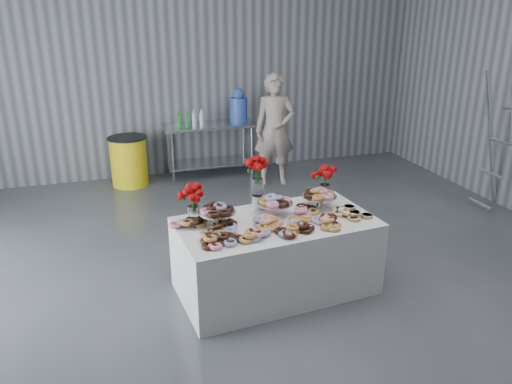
# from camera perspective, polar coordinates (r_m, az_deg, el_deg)

# --- Properties ---
(ground) EXTENTS (9.00, 9.00, 0.00)m
(ground) POSITION_cam_1_polar(r_m,az_deg,el_deg) (4.79, 2.38, -13.83)
(ground) COLOR #3C3F44
(ground) RESTS_ON ground
(room_walls) EXTENTS (8.04, 9.04, 4.02)m
(room_walls) POSITION_cam_1_polar(r_m,az_deg,el_deg) (3.93, -1.37, 19.60)
(room_walls) COLOR gray
(room_walls) RESTS_ON ground
(display_table) EXTENTS (1.98, 1.16, 0.75)m
(display_table) POSITION_cam_1_polar(r_m,az_deg,el_deg) (4.99, 2.28, -7.27)
(display_table) COLOR white
(display_table) RESTS_ON ground
(prep_table) EXTENTS (1.50, 0.60, 0.90)m
(prep_table) POSITION_cam_1_polar(r_m,az_deg,el_deg) (8.25, -5.31, 5.85)
(prep_table) COLOR silver
(prep_table) RESTS_ON ground
(donut_mounds) EXTENTS (1.87, 0.96, 0.09)m
(donut_mounds) POSITION_cam_1_polar(r_m,az_deg,el_deg) (4.77, 2.56, -3.08)
(donut_mounds) COLOR #CA8B4A
(donut_mounds) RESTS_ON display_table
(cake_stand_left) EXTENTS (0.36, 0.36, 0.17)m
(cake_stand_left) POSITION_cam_1_polar(r_m,az_deg,el_deg) (4.72, -4.48, -2.14)
(cake_stand_left) COLOR silver
(cake_stand_left) RESTS_ON display_table
(cake_stand_mid) EXTENTS (0.36, 0.36, 0.17)m
(cake_stand_mid) POSITION_cam_1_polar(r_m,az_deg,el_deg) (4.92, 2.17, -1.10)
(cake_stand_mid) COLOR silver
(cake_stand_mid) RESTS_ON display_table
(cake_stand_right) EXTENTS (0.36, 0.36, 0.17)m
(cake_stand_right) POSITION_cam_1_polar(r_m,az_deg,el_deg) (5.14, 7.24, -0.30)
(cake_stand_right) COLOR silver
(cake_stand_right) RESTS_ON display_table
(danish_pile) EXTENTS (0.48, 0.48, 0.11)m
(danish_pile) POSITION_cam_1_polar(r_m,az_deg,el_deg) (5.03, 10.86, -2.01)
(danish_pile) COLOR white
(danish_pile) RESTS_ON display_table
(bouquet_left) EXTENTS (0.26, 0.26, 0.42)m
(bouquet_left) POSITION_cam_1_polar(r_m,az_deg,el_deg) (4.70, -7.23, -0.29)
(bouquet_left) COLOR white
(bouquet_left) RESTS_ON display_table
(bouquet_right) EXTENTS (0.26, 0.26, 0.42)m
(bouquet_right) POSITION_cam_1_polar(r_m,az_deg,el_deg) (5.28, 7.94, 2.05)
(bouquet_right) COLOR white
(bouquet_right) RESTS_ON display_table
(bouquet_center) EXTENTS (0.26, 0.26, 0.57)m
(bouquet_center) POSITION_cam_1_polar(r_m,az_deg,el_deg) (4.97, 0.19, 2.08)
(bouquet_center) COLOR silver
(bouquet_center) RESTS_ON display_table
(water_jug) EXTENTS (0.28, 0.28, 0.55)m
(water_jug) POSITION_cam_1_polar(r_m,az_deg,el_deg) (8.25, -2.00, 9.70)
(water_jug) COLOR #426DE3
(water_jug) RESTS_ON prep_table
(drink_bottles) EXTENTS (0.54, 0.08, 0.27)m
(drink_bottles) POSITION_cam_1_polar(r_m,az_deg,el_deg) (8.00, -7.52, 8.35)
(drink_bottles) COLOR #268C33
(drink_bottles) RESTS_ON prep_table
(person) EXTENTS (0.71, 0.54, 1.74)m
(person) POSITION_cam_1_polar(r_m,az_deg,el_deg) (7.87, 2.15, 7.09)
(person) COLOR #CC8C93
(person) RESTS_ON ground
(trash_barrel) EXTENTS (0.61, 0.61, 0.78)m
(trash_barrel) POSITION_cam_1_polar(r_m,az_deg,el_deg) (8.15, -14.31, 3.44)
(trash_barrel) COLOR yellow
(trash_barrel) RESTS_ON ground
(stepladder) EXTENTS (0.72, 0.49, 1.94)m
(stepladder) POSITION_cam_1_polar(r_m,az_deg,el_deg) (7.50, 26.36, 5.08)
(stepladder) COLOR silver
(stepladder) RESTS_ON ground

